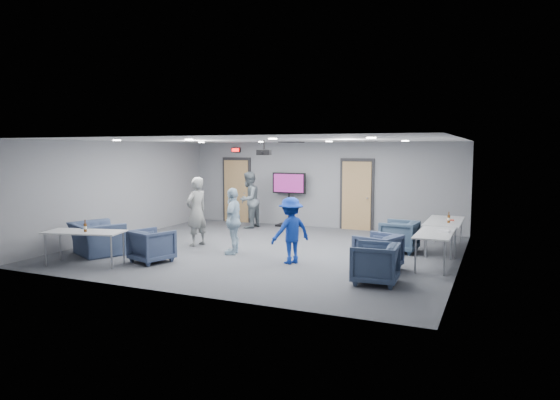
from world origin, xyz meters
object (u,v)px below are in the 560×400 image
at_px(person_d, 291,230).
at_px(bottle_right, 449,219).
at_px(table_front_left, 84,233).
at_px(chair_right_c, 375,263).
at_px(projector, 264,152).
at_px(chair_right_a, 399,236).
at_px(chair_front_a, 152,246).
at_px(table_right_a, 444,222).
at_px(table_right_b, 435,235).
at_px(person_a, 197,212).
at_px(person_b, 249,200).
at_px(bottle_front, 85,227).
at_px(tv_stand, 289,196).
at_px(chair_right_b, 378,252).
at_px(chair_front_b, 97,239).
at_px(person_c, 233,221).

distance_m(person_d, bottle_right, 3.93).
xyz_separation_m(table_front_left, bottle_right, (7.03, 4.42, 0.15)).
bearing_deg(chair_right_c, projector, -124.73).
height_order(chair_right_a, chair_front_a, chair_right_a).
xyz_separation_m(table_right_a, table_front_left, (-6.90, -4.78, -0.01)).
relative_size(person_d, table_right_b, 0.84).
bearing_deg(table_right_b, person_a, 90.90).
bearing_deg(person_a, table_right_a, 122.28).
bearing_deg(person_b, projector, 36.59).
bearing_deg(bottle_front, person_b, 82.28).
bearing_deg(tv_stand, bottle_front, -105.17).
xyz_separation_m(person_d, tv_stand, (-2.07, 4.83, 0.26)).
height_order(chair_right_a, chair_right_b, chair_right_a).
xyz_separation_m(person_a, bottle_right, (6.02, 1.63, -0.06)).
relative_size(chair_front_a, table_right_b, 0.47).
bearing_deg(bottle_front, person_a, 71.93).
xyz_separation_m(chair_front_b, tv_stand, (2.46, 5.85, 0.60)).
distance_m(person_b, bottle_front, 6.04).
xyz_separation_m(person_d, chair_front_b, (-4.53, -1.02, -0.34)).
bearing_deg(person_d, person_a, -71.96).
relative_size(table_right_a, tv_stand, 1.15).
height_order(person_d, chair_front_b, person_d).
bearing_deg(person_a, table_front_left, -6.32).
distance_m(person_a, person_b, 3.14).
relative_size(person_c, table_right_b, 0.92).
xyz_separation_m(person_c, person_d, (1.62, -0.36, -0.07)).
bearing_deg(chair_front_a, chair_right_a, -128.30).
bearing_deg(chair_front_a, table_front_left, 51.26).
xyz_separation_m(table_right_b, projector, (-4.05, 0.08, 1.72)).
relative_size(person_a, chair_right_b, 2.16).
bearing_deg(chair_right_a, table_right_a, 129.88).
height_order(person_c, bottle_right, person_c).
bearing_deg(bottle_front, person_d, 26.66).
height_order(person_d, chair_right_b, person_d).
relative_size(table_right_b, bottle_right, 6.35).
height_order(chair_right_c, projector, projector).
xyz_separation_m(chair_front_b, bottle_front, (0.62, -0.95, 0.44)).
xyz_separation_m(person_c, chair_front_b, (-2.91, -1.38, -0.41)).
relative_size(bottle_front, tv_stand, 0.15).
bearing_deg(chair_right_c, chair_right_b, -173.14).
bearing_deg(chair_front_b, table_right_b, -138.57).
distance_m(chair_front_a, bottle_front, 1.44).
distance_m(person_b, tv_stand, 1.32).
bearing_deg(chair_front_a, bottle_right, -131.28).
distance_m(person_b, chair_right_b, 6.27).
xyz_separation_m(person_a, projector, (1.84, 0.17, 1.52)).
relative_size(person_d, chair_right_b, 1.76).
distance_m(bottle_right, projector, 4.70).
distance_m(person_c, table_front_left, 3.29).
bearing_deg(person_c, chair_front_b, -77.90).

